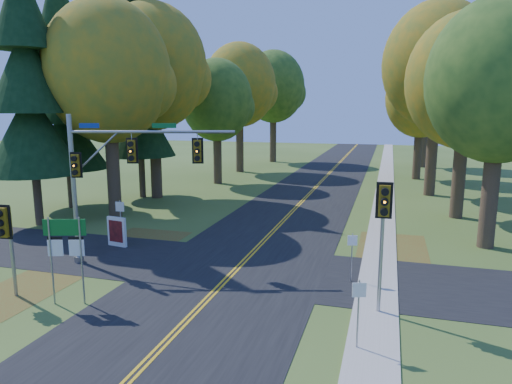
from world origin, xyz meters
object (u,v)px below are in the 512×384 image
(east_signal_pole, at_px, (383,215))
(info_kiosk, at_px, (117,232))
(traffic_mast, at_px, (113,169))
(route_sign_cluster, at_px, (65,243))

(east_signal_pole, distance_m, info_kiosk, 14.53)
(traffic_mast, xyz_separation_m, route_sign_cluster, (0.86, -4.55, -2.13))
(traffic_mast, relative_size, route_sign_cluster, 2.23)
(east_signal_pole, bearing_deg, info_kiosk, 157.78)
(traffic_mast, relative_size, east_signal_pole, 1.55)
(traffic_mast, bearing_deg, info_kiosk, 107.90)
(east_signal_pole, relative_size, info_kiosk, 2.99)
(east_signal_pole, xyz_separation_m, route_sign_cluster, (-11.12, -2.24, -1.27))
(traffic_mast, distance_m, east_signal_pole, 12.23)
(traffic_mast, bearing_deg, route_sign_cluster, -95.22)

